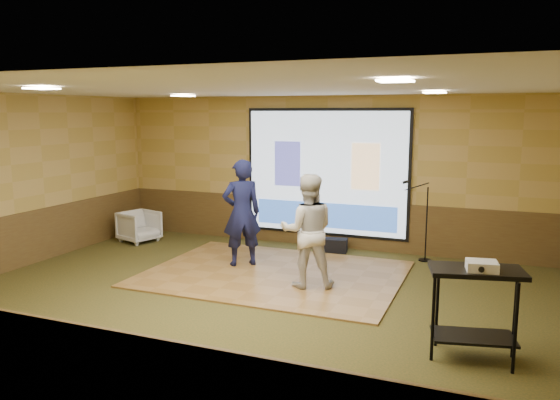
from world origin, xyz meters
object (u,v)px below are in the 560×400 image
at_px(player_left, 242,213).
at_px(projector_screen, 326,174).
at_px(projector, 482,266).
at_px(duffel_bag, 336,245).
at_px(av_table, 475,295).
at_px(banquet_chair, 139,226).
at_px(mic_stand, 423,234).
at_px(player_right, 307,231).
at_px(dance_floor, 274,274).

bearing_deg(player_left, projector_screen, -154.75).
distance_m(projector, duffel_bag, 4.92).
bearing_deg(av_table, banquet_chair, 154.48).
distance_m(banquet_chair, duffel_bag, 4.12).
relative_size(projector_screen, banquet_chair, 4.68).
distance_m(projector, banquet_chair, 7.58).
xyz_separation_m(projector, duffel_bag, (-2.73, 3.98, -0.94)).
distance_m(mic_stand, duffel_bag, 1.66).
distance_m(player_right, duffel_bag, 2.40).
xyz_separation_m(dance_floor, mic_stand, (2.17, 1.84, 0.48)).
bearing_deg(mic_stand, projector_screen, -177.24).
height_order(player_left, projector, player_left).
relative_size(player_left, duffel_bag, 4.36).
bearing_deg(dance_floor, player_left, 160.20).
height_order(dance_floor, duffel_bag, duffel_bag).
relative_size(projector_screen, av_table, 3.24).
relative_size(mic_stand, duffel_bag, 3.45).
distance_m(projector_screen, duffel_bag, 1.42).
distance_m(projector_screen, dance_floor, 2.62).
distance_m(player_left, av_table, 4.59).
xyz_separation_m(projector_screen, av_table, (3.01, -4.25, -0.75)).
height_order(av_table, banquet_chair, av_table).
relative_size(projector, duffel_bag, 0.74).
bearing_deg(player_right, projector, 124.04).
bearing_deg(mic_stand, duffel_bag, -167.32).
height_order(player_right, duffel_bag, player_right).
bearing_deg(dance_floor, duffel_bag, 73.47).
relative_size(dance_floor, av_table, 4.05).
bearing_deg(projector, banquet_chair, 144.93).
distance_m(projector_screen, projector, 5.31).
distance_m(player_right, av_table, 2.99).
height_order(projector, banquet_chair, projector).
relative_size(av_table, mic_stand, 0.70).
bearing_deg(av_table, duffel_bag, 124.41).
xyz_separation_m(projector_screen, projector, (3.06, -4.32, -0.40)).
bearing_deg(projector, projector_screen, 116.08).
bearing_deg(player_left, mic_stand, 169.83).
relative_size(player_right, projector, 5.55).
relative_size(player_left, player_right, 1.07).
height_order(av_table, projector, projector).
bearing_deg(duffel_bag, mic_stand, 0.48).
relative_size(player_right, mic_stand, 1.19).
xyz_separation_m(av_table, mic_stand, (-1.05, 3.93, -0.24)).
relative_size(player_right, banquet_chair, 2.45).
height_order(player_right, mic_stand, player_right).
xyz_separation_m(dance_floor, player_left, (-0.71, 0.26, 0.94)).
xyz_separation_m(player_right, mic_stand, (1.43, 2.28, -0.41)).
bearing_deg(projector, player_right, 136.64).
height_order(projector_screen, duffel_bag, projector_screen).
relative_size(banquet_chair, duffel_bag, 1.67).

